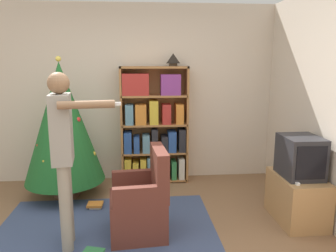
{
  "coord_description": "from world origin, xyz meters",
  "views": [
    {
      "loc": [
        0.21,
        -2.69,
        1.79
      ],
      "look_at": [
        0.54,
        0.99,
        1.05
      ],
      "focal_mm": 35.0,
      "sensor_mm": 36.0,
      "label": 1
    }
  ],
  "objects": [
    {
      "name": "wall_back",
      "position": [
        0.0,
        2.24,
        1.3
      ],
      "size": [
        8.0,
        0.1,
        2.6
      ],
      "color": "beige",
      "rests_on": "ground_plane"
    },
    {
      "name": "area_rug",
      "position": [
        -0.16,
        0.4,
        0.0
      ],
      "size": [
        2.34,
        2.01,
        0.01
      ],
      "color": "#3D4C70",
      "rests_on": "ground_plane"
    },
    {
      "name": "bookshelf",
      "position": [
        0.42,
        2.02,
        0.81
      ],
      "size": [
        0.98,
        0.29,
        1.71
      ],
      "color": "#A8703D",
      "rests_on": "ground_plane"
    },
    {
      "name": "tv_stand",
      "position": [
        1.97,
        0.63,
        0.26
      ],
      "size": [
        0.46,
        0.72,
        0.53
      ],
      "color": "tan",
      "rests_on": "ground_plane"
    },
    {
      "name": "television",
      "position": [
        1.97,
        0.63,
        0.75
      ],
      "size": [
        0.39,
        0.48,
        0.45
      ],
      "color": "#28282D",
      "rests_on": "tv_stand"
    },
    {
      "name": "game_remote",
      "position": [
        1.83,
        0.41,
        0.54
      ],
      "size": [
        0.04,
        0.12,
        0.02
      ],
      "color": "white",
      "rests_on": "tv_stand"
    },
    {
      "name": "christmas_tree",
      "position": [
        -0.78,
        1.58,
        0.99
      ],
      "size": [
        1.04,
        1.04,
        1.85
      ],
      "color": "#4C3323",
      "rests_on": "ground_plane"
    },
    {
      "name": "armchair",
      "position": [
        0.22,
        0.48,
        0.32
      ],
      "size": [
        0.62,
        0.61,
        0.92
      ],
      "rotation": [
        0.0,
        0.0,
        -1.49
      ],
      "color": "brown",
      "rests_on": "ground_plane"
    },
    {
      "name": "standing_person",
      "position": [
        -0.49,
        0.32,
        1.01
      ],
      "size": [
        0.67,
        0.47,
        1.69
      ],
      "rotation": [
        0.0,
        0.0,
        -1.45
      ],
      "color": "#9E937F",
      "rests_on": "ground_plane"
    },
    {
      "name": "table_lamp",
      "position": [
        0.71,
        2.03,
        1.81
      ],
      "size": [
        0.2,
        0.2,
        0.18
      ],
      "color": "#473828",
      "rests_on": "bookshelf"
    },
    {
      "name": "book_pile_near_tree",
      "position": [
        -0.35,
        1.14,
        0.04
      ],
      "size": [
        0.19,
        0.17,
        0.06
      ],
      "color": "beige",
      "rests_on": "ground_plane"
    }
  ]
}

